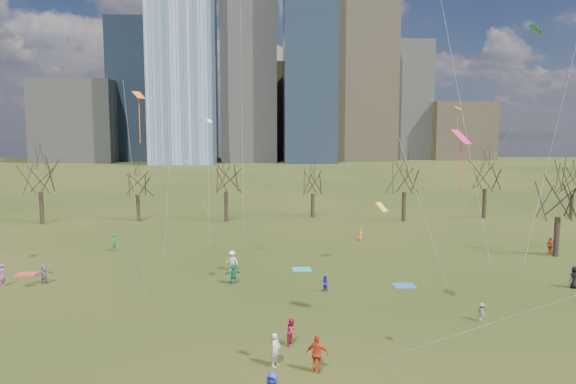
{
  "coord_description": "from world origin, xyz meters",
  "views": [
    {
      "loc": [
        -1.97,
        -28.9,
        11.44
      ],
      "look_at": [
        0.0,
        12.0,
        7.0
      ],
      "focal_mm": 32.0,
      "sensor_mm": 36.0,
      "label": 1
    }
  ],
  "objects_px": {
    "blanket_teal": "(302,269)",
    "person_2": "(292,332)",
    "person_4": "(317,354)",
    "blanket_navy": "(404,285)",
    "person_1": "(276,350)",
    "blanket_crimson": "(27,274)"
  },
  "relations": [
    {
      "from": "blanket_teal",
      "to": "person_2",
      "type": "relative_size",
      "value": 1.05
    },
    {
      "from": "blanket_teal",
      "to": "person_2",
      "type": "distance_m",
      "value": 16.15
    },
    {
      "from": "person_2",
      "to": "person_4",
      "type": "relative_size",
      "value": 0.81
    },
    {
      "from": "person_2",
      "to": "blanket_navy",
      "type": "bearing_deg",
      "value": -13.42
    },
    {
      "from": "person_1",
      "to": "person_2",
      "type": "bearing_deg",
      "value": 14.16
    },
    {
      "from": "person_1",
      "to": "person_4",
      "type": "bearing_deg",
      "value": -77.4
    },
    {
      "from": "blanket_teal",
      "to": "blanket_crimson",
      "type": "height_order",
      "value": "same"
    },
    {
      "from": "blanket_crimson",
      "to": "person_1",
      "type": "distance_m",
      "value": 27.34
    },
    {
      "from": "blanket_navy",
      "to": "person_4",
      "type": "relative_size",
      "value": 0.85
    },
    {
      "from": "blanket_crimson",
      "to": "blanket_navy",
      "type": "bearing_deg",
      "value": -8.89
    },
    {
      "from": "blanket_crimson",
      "to": "person_2",
      "type": "height_order",
      "value": "person_2"
    },
    {
      "from": "blanket_teal",
      "to": "person_2",
      "type": "xyz_separation_m",
      "value": [
        -1.75,
        -16.04,
        0.75
      ]
    },
    {
      "from": "person_2",
      "to": "blanket_crimson",
      "type": "bearing_deg",
      "value": 80.81
    },
    {
      "from": "blanket_navy",
      "to": "blanket_crimson",
      "type": "distance_m",
      "value": 30.98
    },
    {
      "from": "person_4",
      "to": "blanket_teal",
      "type": "bearing_deg",
      "value": -77.92
    },
    {
      "from": "person_1",
      "to": "person_2",
      "type": "distance_m",
      "value": 2.74
    },
    {
      "from": "person_1",
      "to": "person_2",
      "type": "xyz_separation_m",
      "value": [
        0.96,
        2.56,
        -0.08
      ]
    },
    {
      "from": "blanket_teal",
      "to": "person_4",
      "type": "bearing_deg",
      "value": -92.09
    },
    {
      "from": "blanket_crimson",
      "to": "person_1",
      "type": "relative_size",
      "value": 0.95
    },
    {
      "from": "person_2",
      "to": "person_4",
      "type": "height_order",
      "value": "person_4"
    },
    {
      "from": "blanket_teal",
      "to": "person_2",
      "type": "height_order",
      "value": "person_2"
    },
    {
      "from": "blanket_navy",
      "to": "person_2",
      "type": "distance_m",
      "value": 14.3
    }
  ]
}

